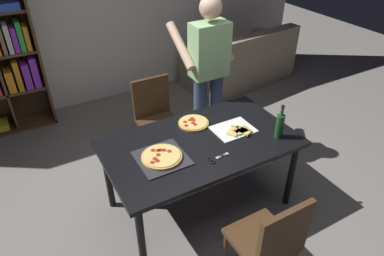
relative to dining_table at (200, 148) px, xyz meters
The scene contains 11 objects.
ground_plane 0.68m from the dining_table, ahead, with size 12.00×12.00×0.00m, color gray.
dining_table is the anchor object (origin of this frame).
chair_near_camera 0.98m from the dining_table, 90.00° to the right, with size 0.42×0.42×0.90m.
chair_far_side 0.98m from the dining_table, 90.00° to the left, with size 0.42×0.42×0.90m.
couch 2.78m from the dining_table, 46.18° to the left, with size 1.78×1.03×0.85m.
person_serving_pizza 0.96m from the dining_table, 54.81° to the left, with size 0.55×0.54×1.75m.
pepperoni_pizza_on_tray 0.40m from the dining_table, behind, with size 0.39×0.39×0.04m.
pizza_slices_on_towel 0.37m from the dining_table, ahead, with size 0.36×0.30×0.03m.
wine_bottle 0.71m from the dining_table, 23.68° to the right, with size 0.07×0.07×0.32m.
kitchen_scissors 0.28m from the dining_table, 94.67° to the right, with size 0.19×0.09×0.01m.
second_pizza_plain 0.29m from the dining_table, 72.97° to the left, with size 0.28×0.28×0.03m.
Camera 1 is at (-1.24, -2.05, 2.49)m, focal length 32.33 mm.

